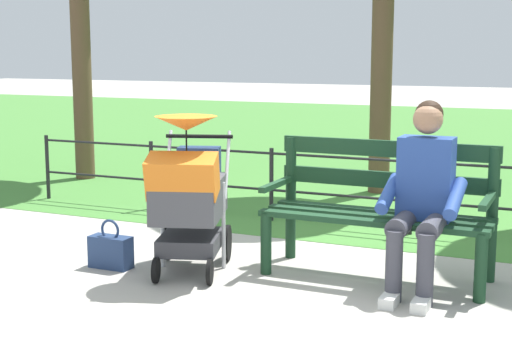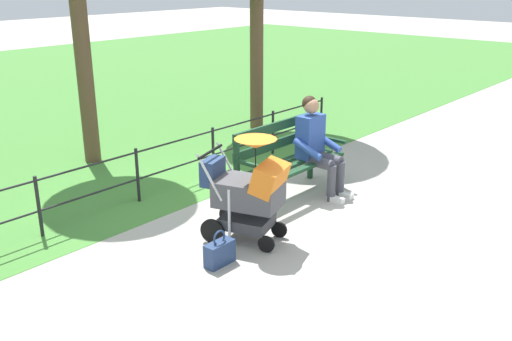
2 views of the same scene
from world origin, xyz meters
name	(u,v)px [view 2 (image 2 of 2)]	position (x,y,z in m)	size (l,w,h in m)	color
ground_plane	(256,215)	(0.00, 0.00, 0.00)	(60.00, 60.00, 0.00)	#ADA89E
park_bench	(287,157)	(-0.72, -0.12, 0.53)	(1.60, 0.61, 0.96)	#193D23
person_on_bench	(317,143)	(-1.06, 0.11, 0.68)	(0.53, 0.74, 1.28)	#42424C
stroller	(249,189)	(0.56, 0.39, 0.59)	(0.74, 0.99, 1.15)	black
handbag	(220,253)	(1.15, 0.53, 0.13)	(0.32, 0.14, 0.37)	navy
park_fence	(178,158)	(0.00, -1.39, 0.42)	(6.66, 0.04, 0.70)	black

